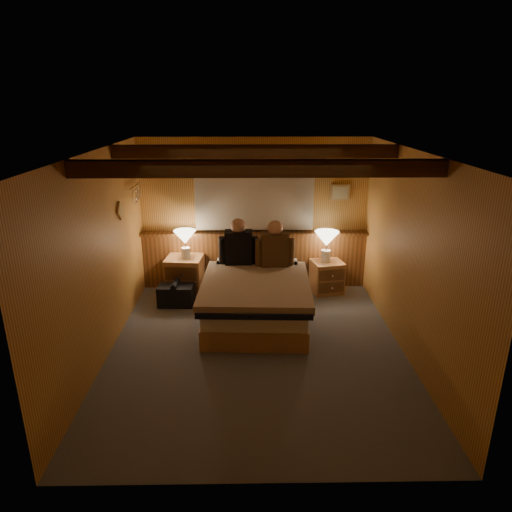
{
  "coord_description": "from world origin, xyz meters",
  "views": [
    {
      "loc": [
        -0.09,
        -4.98,
        2.93
      ],
      "look_at": [
        0.0,
        0.4,
        1.08
      ],
      "focal_mm": 32.0,
      "sensor_mm": 36.0,
      "label": 1
    }
  ],
  "objects_px": {
    "person_right": "(275,247)",
    "person_left": "(238,245)",
    "nightstand_left": "(185,276)",
    "nightstand_right": "(327,277)",
    "lamp_right": "(327,241)",
    "bed": "(256,299)",
    "duffel_bag": "(176,295)",
    "lamp_left": "(185,239)"
  },
  "relations": [
    {
      "from": "person_right",
      "to": "person_left",
      "type": "bearing_deg",
      "value": 166.86
    },
    {
      "from": "nightstand_left",
      "to": "nightstand_right",
      "type": "xyz_separation_m",
      "value": [
        2.25,
        0.04,
        -0.05
      ]
    },
    {
      "from": "lamp_right",
      "to": "person_right",
      "type": "xyz_separation_m",
      "value": [
        -0.83,
        -0.46,
        0.05
      ]
    },
    {
      "from": "bed",
      "to": "person_left",
      "type": "bearing_deg",
      "value": 113.12
    },
    {
      "from": "nightstand_left",
      "to": "duffel_bag",
      "type": "distance_m",
      "value": 0.45
    },
    {
      "from": "bed",
      "to": "nightstand_left",
      "type": "relative_size",
      "value": 3.1
    },
    {
      "from": "lamp_right",
      "to": "duffel_bag",
      "type": "xyz_separation_m",
      "value": [
        -2.3,
        -0.47,
        -0.69
      ]
    },
    {
      "from": "duffel_bag",
      "to": "nightstand_right",
      "type": "bearing_deg",
      "value": 14.01
    },
    {
      "from": "nightstand_right",
      "to": "person_left",
      "type": "relative_size",
      "value": 0.76
    },
    {
      "from": "person_right",
      "to": "duffel_bag",
      "type": "relative_size",
      "value": 1.31
    },
    {
      "from": "nightstand_left",
      "to": "person_left",
      "type": "height_order",
      "value": "person_left"
    },
    {
      "from": "lamp_right",
      "to": "duffel_bag",
      "type": "height_order",
      "value": "lamp_right"
    },
    {
      "from": "lamp_left",
      "to": "person_left",
      "type": "bearing_deg",
      "value": -19.32
    },
    {
      "from": "lamp_left",
      "to": "duffel_bag",
      "type": "distance_m",
      "value": 0.86
    },
    {
      "from": "lamp_left",
      "to": "lamp_right",
      "type": "height_order",
      "value": "lamp_left"
    },
    {
      "from": "person_right",
      "to": "duffel_bag",
      "type": "xyz_separation_m",
      "value": [
        -1.47,
        -0.01,
        -0.74
      ]
    },
    {
      "from": "nightstand_right",
      "to": "person_right",
      "type": "distance_m",
      "value": 1.17
    },
    {
      "from": "nightstand_right",
      "to": "person_left",
      "type": "xyz_separation_m",
      "value": [
        -1.4,
        -0.35,
        0.65
      ]
    },
    {
      "from": "lamp_left",
      "to": "duffel_bag",
      "type": "relative_size",
      "value": 0.82
    },
    {
      "from": "bed",
      "to": "nightstand_right",
      "type": "height_order",
      "value": "bed"
    },
    {
      "from": "lamp_left",
      "to": "bed",
      "type": "bearing_deg",
      "value": -41.12
    },
    {
      "from": "bed",
      "to": "lamp_right",
      "type": "xyz_separation_m",
      "value": [
        1.12,
        1.0,
        0.53
      ]
    },
    {
      "from": "nightstand_left",
      "to": "duffel_bag",
      "type": "xyz_separation_m",
      "value": [
        -0.08,
        -0.42,
        -0.14
      ]
    },
    {
      "from": "lamp_left",
      "to": "person_left",
      "type": "distance_m",
      "value": 0.87
    },
    {
      "from": "duffel_bag",
      "to": "person_right",
      "type": "bearing_deg",
      "value": 3.31
    },
    {
      "from": "person_left",
      "to": "duffel_bag",
      "type": "height_order",
      "value": "person_left"
    },
    {
      "from": "nightstand_left",
      "to": "person_right",
      "type": "xyz_separation_m",
      "value": [
        1.39,
        -0.41,
        0.6
      ]
    },
    {
      "from": "bed",
      "to": "lamp_right",
      "type": "relative_size",
      "value": 3.83
    },
    {
      "from": "nightstand_left",
      "to": "person_right",
      "type": "bearing_deg",
      "value": -11.3
    },
    {
      "from": "person_left",
      "to": "duffel_bag",
      "type": "xyz_separation_m",
      "value": [
        -0.94,
        -0.11,
        -0.74
      ]
    },
    {
      "from": "bed",
      "to": "person_left",
      "type": "xyz_separation_m",
      "value": [
        -0.24,
        0.64,
        0.58
      ]
    },
    {
      "from": "person_left",
      "to": "person_right",
      "type": "relative_size",
      "value": 1.01
    },
    {
      "from": "bed",
      "to": "lamp_left",
      "type": "distance_m",
      "value": 1.54
    },
    {
      "from": "nightstand_right",
      "to": "person_left",
      "type": "height_order",
      "value": "person_left"
    },
    {
      "from": "lamp_left",
      "to": "person_right",
      "type": "relative_size",
      "value": 0.63
    },
    {
      "from": "bed",
      "to": "nightstand_right",
      "type": "relative_size",
      "value": 3.48
    },
    {
      "from": "bed",
      "to": "lamp_right",
      "type": "height_order",
      "value": "lamp_right"
    },
    {
      "from": "lamp_right",
      "to": "person_right",
      "type": "distance_m",
      "value": 0.95
    },
    {
      "from": "nightstand_left",
      "to": "bed",
      "type": "bearing_deg",
      "value": -35.8
    },
    {
      "from": "nightstand_right",
      "to": "lamp_left",
      "type": "bearing_deg",
      "value": 169.65
    },
    {
      "from": "nightstand_right",
      "to": "duffel_bag",
      "type": "relative_size",
      "value": 1.01
    },
    {
      "from": "person_left",
      "to": "nightstand_right",
      "type": "bearing_deg",
      "value": 14.46
    }
  ]
}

